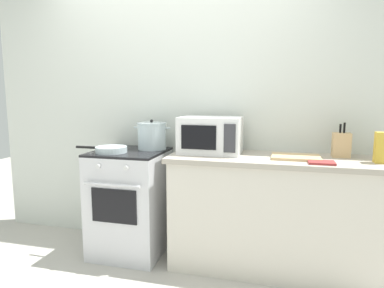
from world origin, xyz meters
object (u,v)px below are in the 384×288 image
at_px(cutting_board, 296,157).
at_px(pasta_box, 381,148).
at_px(knife_block, 341,145).
at_px(stove, 130,202).
at_px(stock_pot, 152,136).
at_px(frying_pan, 111,149).
at_px(microwave, 211,135).
at_px(oven_mitt, 321,162).

relative_size(cutting_board, pasta_box, 1.64).
bearing_deg(knife_block, stove, -175.32).
height_order(stock_pot, frying_pan, stock_pot).
bearing_deg(microwave, cutting_board, -6.55).
bearing_deg(microwave, knife_block, 3.48).
xyz_separation_m(stove, microwave, (0.71, 0.08, 0.61)).
xyz_separation_m(frying_pan, cutting_board, (1.49, 0.12, -0.02)).
xyz_separation_m(stove, stock_pot, (0.16, 0.14, 0.58)).
bearing_deg(microwave, pasta_box, -4.93).
distance_m(cutting_board, knife_block, 0.38).
height_order(cutting_board, knife_block, knife_block).
height_order(knife_block, oven_mitt, knife_block).
bearing_deg(knife_block, microwave, -176.52).
distance_m(frying_pan, cutting_board, 1.50).
distance_m(stock_pot, pasta_box, 1.81).
bearing_deg(knife_block, frying_pan, -171.92).
xyz_separation_m(stock_pot, microwave, (0.55, -0.06, 0.03)).
distance_m(frying_pan, pasta_box, 2.07).
xyz_separation_m(microwave, oven_mitt, (0.85, -0.24, -0.14)).
distance_m(knife_block, pasta_box, 0.29).
distance_m(stove, cutting_board, 1.46).
bearing_deg(stove, frying_pan, -132.91).
relative_size(microwave, pasta_box, 2.27).
height_order(microwave, knife_block, microwave).
bearing_deg(oven_mitt, cutting_board, 136.45).
bearing_deg(cutting_board, stock_pot, 173.51).
distance_m(knife_block, oven_mitt, 0.36).
xyz_separation_m(cutting_board, knife_block, (0.34, 0.14, 0.09)).
bearing_deg(stove, microwave, 6.41).
relative_size(knife_block, oven_mitt, 1.50).
height_order(microwave, pasta_box, microwave).
height_order(frying_pan, knife_block, knife_block).
height_order(frying_pan, pasta_box, pasta_box).
bearing_deg(cutting_board, knife_block, 22.46).
bearing_deg(stove, cutting_board, 0.05).
bearing_deg(stove, knife_block, 4.68).
height_order(stove, cutting_board, cutting_board).
distance_m(microwave, oven_mitt, 0.89).
bearing_deg(cutting_board, pasta_box, -3.00).
bearing_deg(frying_pan, knife_block, 8.08).
distance_m(frying_pan, oven_mitt, 1.66).
bearing_deg(knife_block, pasta_box, -35.98).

